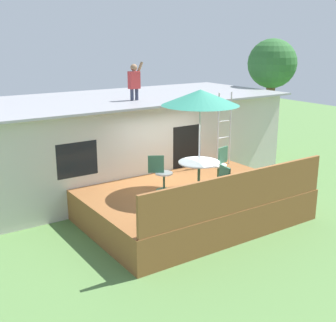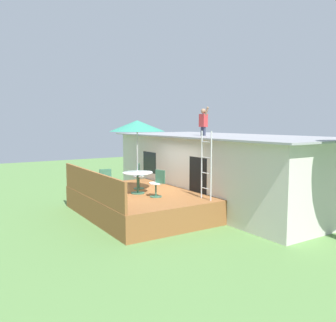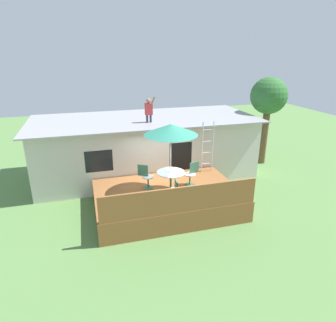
# 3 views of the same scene
# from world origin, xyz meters

# --- Properties ---
(ground_plane) EXTENTS (40.00, 40.00, 0.00)m
(ground_plane) POSITION_xyz_m (0.00, 0.00, 0.00)
(ground_plane) COLOR #567F42
(house) EXTENTS (10.50, 4.50, 2.75)m
(house) POSITION_xyz_m (-0.00, 3.60, 1.38)
(house) COLOR beige
(house) RESTS_ON ground
(deck) EXTENTS (5.33, 3.91, 0.80)m
(deck) POSITION_xyz_m (0.00, 0.00, 0.40)
(deck) COLOR brown
(deck) RESTS_ON ground
(deck_railing) EXTENTS (5.23, 0.08, 0.90)m
(deck_railing) POSITION_xyz_m (0.00, -1.90, 1.25)
(deck_railing) COLOR brown
(deck_railing) RESTS_ON deck
(patio_table) EXTENTS (1.04, 1.04, 0.74)m
(patio_table) POSITION_xyz_m (0.13, -0.26, 1.39)
(patio_table) COLOR #33664C
(patio_table) RESTS_ON deck
(patio_umbrella) EXTENTS (1.90, 1.90, 2.54)m
(patio_umbrella) POSITION_xyz_m (0.13, -0.26, 3.15)
(patio_umbrella) COLOR silver
(patio_umbrella) RESTS_ON deck
(step_ladder) EXTENTS (0.52, 0.04, 2.20)m
(step_ladder) POSITION_xyz_m (2.16, 1.14, 1.90)
(step_ladder) COLOR silver
(step_ladder) RESTS_ON deck
(person_figure) EXTENTS (0.47, 0.20, 1.11)m
(person_figure) POSITION_xyz_m (0.01, 2.70, 3.36)
(person_figure) COLOR #33384C
(person_figure) RESTS_ON house
(patio_chair_left) EXTENTS (0.58, 0.44, 0.92)m
(patio_chair_left) POSITION_xyz_m (-0.70, 0.22, 1.26)
(patio_chair_left) COLOR #33664C
(patio_chair_left) RESTS_ON deck
(patio_chair_right) EXTENTS (0.61, 0.44, 0.92)m
(patio_chair_right) POSITION_xyz_m (1.04, -0.01, 1.26)
(patio_chair_right) COLOR #33664C
(patio_chair_right) RESTS_ON deck
(patio_chair_near) EXTENTS (0.44, 0.62, 0.92)m
(patio_chair_near) POSITION_xyz_m (0.00, -1.27, 1.26)
(patio_chair_near) COLOR #33664C
(patio_chair_near) RESTS_ON deck
(backyard_tree) EXTENTS (1.85, 1.85, 4.52)m
(backyard_tree) POSITION_xyz_m (6.32, 3.28, 3.49)
(backyard_tree) COLOR brown
(backyard_tree) RESTS_ON ground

